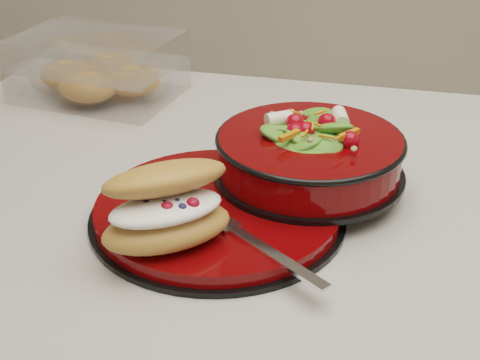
% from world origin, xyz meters
% --- Properties ---
extents(dinner_plate, '(0.28, 0.28, 0.02)m').
position_xyz_m(dinner_plate, '(-0.16, -0.08, 0.91)').
color(dinner_plate, black).
rests_on(dinner_plate, island_counter).
extents(salad_bowl, '(0.22, 0.22, 0.09)m').
position_xyz_m(salad_bowl, '(-0.07, 0.00, 0.95)').
color(salad_bowl, black).
rests_on(salad_bowl, dinner_plate).
extents(croissant, '(0.14, 0.15, 0.08)m').
position_xyz_m(croissant, '(-0.18, -0.16, 0.96)').
color(croissant, '#C47E3C').
rests_on(croissant, dinner_plate).
extents(fork, '(0.14, 0.11, 0.00)m').
position_xyz_m(fork, '(-0.10, -0.15, 0.92)').
color(fork, silver).
rests_on(fork, dinner_plate).
extents(pastry_box, '(0.25, 0.20, 0.09)m').
position_xyz_m(pastry_box, '(-0.43, 0.23, 0.94)').
color(pastry_box, white).
rests_on(pastry_box, island_counter).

